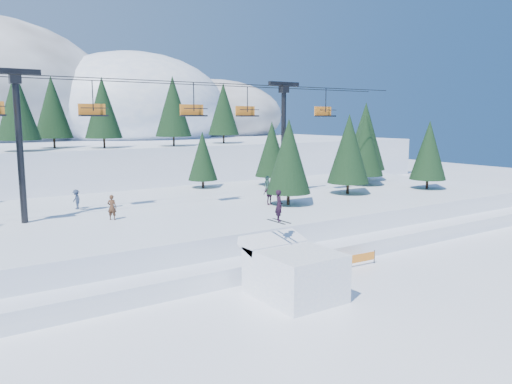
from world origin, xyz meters
TOP-DOWN VIEW (x-y plane):
  - ground at (0.00, 0.00)m, footprint 160.00×160.00m
  - mid_shelf at (0.00, 18.00)m, footprint 70.00×22.00m
  - berm at (0.00, 8.00)m, footprint 70.00×6.00m
  - jump_kicker at (1.66, 1.98)m, footprint 3.79×5.17m
  - chairlift at (1.32, 18.05)m, footprint 46.00×3.21m
  - conifer_stand at (-0.48, 18.56)m, footprint 60.56×17.15m
  - distant_skiers at (3.07, 18.21)m, footprint 18.60×7.57m
  - banner_near at (8.57, 3.91)m, footprint 2.86×0.21m
  - banner_far at (8.47, 5.71)m, footprint 2.85×0.25m

SIDE VIEW (x-z plane):
  - ground at x=0.00m, z-range 0.00..0.00m
  - banner_near at x=8.57m, z-range 0.09..0.99m
  - banner_far at x=8.47m, z-range 0.09..0.99m
  - berm at x=0.00m, z-range 0.00..1.10m
  - mid_shelf at x=0.00m, z-range 0.00..2.50m
  - jump_kicker at x=1.66m, z-range -1.43..4.22m
  - distant_skiers at x=3.07m, z-range 2.43..4.22m
  - conifer_stand at x=-0.48m, z-range 2.13..11.76m
  - chairlift at x=1.32m, z-range 4.18..14.46m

